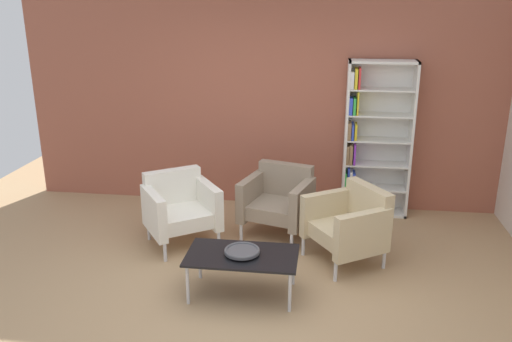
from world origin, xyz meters
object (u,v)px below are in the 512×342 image
object	(u,v)px
decorative_bowl	(242,251)
armchair_by_bookshelf	(350,223)
armchair_near_window	(278,200)
bookshelf_tall	(372,141)
coffee_table_low	(242,258)
armchair_spare_guest	(180,207)

from	to	relation	value
decorative_bowl	armchair_by_bookshelf	bearing A→B (deg)	38.96
armchair_near_window	bookshelf_tall	bearing A→B (deg)	53.47
coffee_table_low	armchair_spare_guest	bearing A→B (deg)	130.90
coffee_table_low	armchair_spare_guest	distance (m)	1.29
decorative_bowl	armchair_by_bookshelf	world-z (taller)	armchair_by_bookshelf
armchair_spare_guest	bookshelf_tall	bearing A→B (deg)	-6.00
decorative_bowl	armchair_by_bookshelf	size ratio (longest dim) A/B	0.34
bookshelf_tall	decorative_bowl	world-z (taller)	bookshelf_tall
coffee_table_low	decorative_bowl	bearing A→B (deg)	146.31
bookshelf_tall	decorative_bowl	distance (m)	2.53
armchair_by_bookshelf	armchair_spare_guest	world-z (taller)	same
bookshelf_tall	armchair_spare_guest	world-z (taller)	bookshelf_tall
decorative_bowl	armchair_spare_guest	size ratio (longest dim) A/B	0.34
decorative_bowl	bookshelf_tall	bearing A→B (deg)	59.57
bookshelf_tall	armchair_near_window	distance (m)	1.42
armchair_near_window	armchair_spare_guest	xyz separation A→B (m)	(-1.04, -0.37, 0.00)
armchair_near_window	armchair_spare_guest	bearing A→B (deg)	-143.78
armchair_by_bookshelf	decorative_bowl	bearing A→B (deg)	-84.69
armchair_spare_guest	coffee_table_low	bearing A→B (deg)	-84.09
coffee_table_low	armchair_spare_guest	xyz separation A→B (m)	(-0.84, 0.98, 0.05)
armchair_spare_guest	armchair_by_bookshelf	bearing A→B (deg)	-40.82
coffee_table_low	bookshelf_tall	bearing A→B (deg)	59.57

